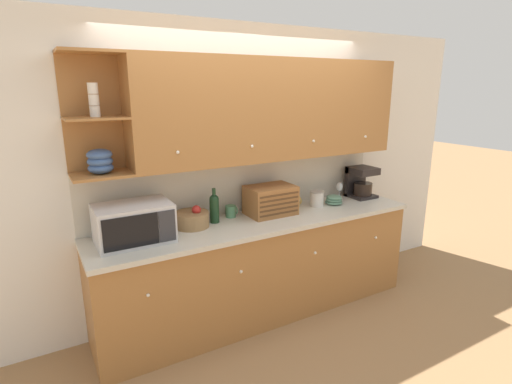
# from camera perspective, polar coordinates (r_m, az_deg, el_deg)

# --- Properties ---
(ground_plane) EXTENTS (24.00, 24.00, 0.00)m
(ground_plane) POSITION_cam_1_polar(r_m,az_deg,el_deg) (4.18, -1.53, -14.72)
(ground_plane) COLOR #9E754C
(wall_back) EXTENTS (5.37, 0.06, 2.60)m
(wall_back) POSITION_cam_1_polar(r_m,az_deg,el_deg) (3.74, -1.89, 3.09)
(wall_back) COLOR white
(wall_back) RESTS_ON ground_plane
(counter_unit) EXTENTS (2.99, 0.65, 0.92)m
(counter_unit) POSITION_cam_1_polar(r_m,az_deg,el_deg) (3.73, 0.73, -10.59)
(counter_unit) COLOR #A36B38
(counter_unit) RESTS_ON ground_plane
(backsplash_panel) EXTENTS (2.97, 0.01, 0.51)m
(backsplash_panel) POSITION_cam_1_polar(r_m,az_deg,el_deg) (3.74, -1.61, 1.09)
(backsplash_panel) COLOR beige
(backsplash_panel) RESTS_ON counter_unit
(upper_cabinets) EXTENTS (2.97, 0.35, 0.87)m
(upper_cabinets) POSITION_cam_1_polar(r_m,az_deg,el_deg) (3.58, 1.95, 11.62)
(upper_cabinets) COLOR #A36B38
(upper_cabinets) RESTS_ON backsplash_panel
(microwave) EXTENTS (0.55, 0.37, 0.30)m
(microwave) POSITION_cam_1_polar(r_m,az_deg,el_deg) (3.14, -17.07, -4.29)
(microwave) COLOR silver
(microwave) RESTS_ON counter_unit
(fruit_basket) EXTENTS (0.29, 0.29, 0.19)m
(fruit_basket) POSITION_cam_1_polar(r_m,az_deg,el_deg) (3.39, -9.14, -3.84)
(fruit_basket) COLOR #937047
(fruit_basket) RESTS_ON counter_unit
(wine_bottle) EXTENTS (0.08, 0.08, 0.30)m
(wine_bottle) POSITION_cam_1_polar(r_m,az_deg,el_deg) (3.45, -5.98, -2.16)
(wine_bottle) COLOR #19381E
(wine_bottle) RESTS_ON counter_unit
(mug_blue_second) EXTENTS (0.10, 0.09, 0.11)m
(mug_blue_second) POSITION_cam_1_polar(r_m,az_deg,el_deg) (3.60, -3.61, -2.76)
(mug_blue_second) COLOR #4C845B
(mug_blue_second) RESTS_ON counter_unit
(bread_box) EXTENTS (0.44, 0.31, 0.27)m
(bread_box) POSITION_cam_1_polar(r_m,az_deg,el_deg) (3.65, 2.08, -1.17)
(bread_box) COLOR #996033
(bread_box) RESTS_ON counter_unit
(mug) EXTENTS (0.10, 0.09, 0.11)m
(mug) POSITION_cam_1_polar(r_m,az_deg,el_deg) (3.91, 5.64, -1.33)
(mug) COLOR gold
(mug) RESTS_ON counter_unit
(storage_canister) EXTENTS (0.14, 0.14, 0.15)m
(storage_canister) POSITION_cam_1_polar(r_m,az_deg,el_deg) (3.96, 8.70, -0.94)
(storage_canister) COLOR silver
(storage_canister) RESTS_ON counter_unit
(bowl_stack_on_counter) EXTENTS (0.17, 0.17, 0.09)m
(bowl_stack_on_counter) POSITION_cam_1_polar(r_m,az_deg,el_deg) (4.06, 11.07, -1.11)
(bowl_stack_on_counter) COLOR slate
(bowl_stack_on_counter) RESTS_ON counter_unit
(wine_glass) EXTENTS (0.07, 0.07, 0.17)m
(wine_glass) POSITION_cam_1_polar(r_m,az_deg,el_deg) (4.28, 11.85, 0.67)
(wine_glass) COLOR silver
(wine_glass) RESTS_ON counter_unit
(coffee_maker) EXTENTS (0.26, 0.26, 0.32)m
(coffee_maker) POSITION_cam_1_polar(r_m,az_deg,el_deg) (4.38, 14.66, 1.41)
(coffee_maker) COLOR black
(coffee_maker) RESTS_ON counter_unit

